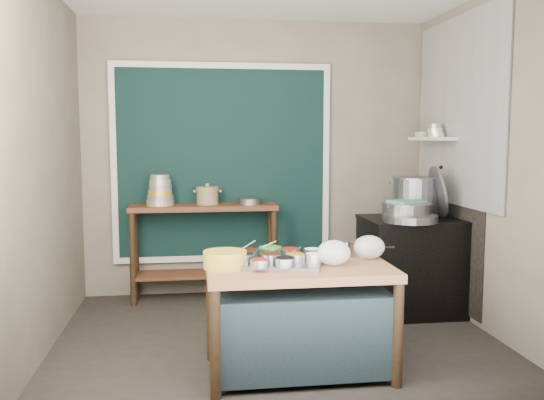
{
  "coord_description": "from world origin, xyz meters",
  "views": [
    {
      "loc": [
        -0.66,
        -4.42,
        1.61
      ],
      "look_at": [
        -0.01,
        0.25,
        1.1
      ],
      "focal_mm": 38.0,
      "sensor_mm": 36.0,
      "label": 1
    }
  ],
  "objects": [
    {
      "name": "wide_bowl",
      "position": [
        -0.09,
        1.25,
        0.98
      ],
      "size": [
        0.31,
        0.31,
        0.06
      ],
      "primitive_type": "cylinder",
      "rotation": [
        0.0,
        0.0,
        0.36
      ],
      "color": "gray",
      "rests_on": "back_counter"
    },
    {
      "name": "saucepan",
      "position": [
        0.55,
        -0.44,
        0.81
      ],
      "size": [
        0.24,
        0.24,
        0.11
      ],
      "primitive_type": null,
      "rotation": [
        0.0,
        0.0,
        -0.14
      ],
      "color": "gray",
      "rests_on": "prep_table"
    },
    {
      "name": "wall_shelf",
      "position": [
        1.63,
        0.85,
        1.6
      ],
      "size": [
        0.22,
        0.7,
        0.03
      ],
      "primitive_type": "cube",
      "color": "beige",
      "rests_on": "right_wall"
    },
    {
      "name": "plastic_bag_a",
      "position": [
        0.28,
        -0.7,
        0.84
      ],
      "size": [
        0.27,
        0.25,
        0.17
      ],
      "primitive_type": "ellipsoid",
      "rotation": [
        0.0,
        0.0,
        -0.26
      ],
      "color": "white",
      "rests_on": "prep_table"
    },
    {
      "name": "tile_panel",
      "position": [
        1.74,
        0.55,
        1.85
      ],
      "size": [
        0.02,
        1.7,
        1.7
      ],
      "primitive_type": "cube",
      "color": "#B2B2AA",
      "rests_on": "right_wall"
    },
    {
      "name": "stock_pot",
      "position": [
        1.42,
        0.72,
        1.06
      ],
      "size": [
        0.53,
        0.53,
        0.36
      ],
      "primitive_type": null,
      "rotation": [
        0.0,
        0.0,
        -0.15
      ],
      "color": "gray",
      "rests_on": "stove_top"
    },
    {
      "name": "curtain_panel",
      "position": [
        -0.35,
        1.47,
        1.35
      ],
      "size": [
        2.1,
        0.02,
        1.9
      ],
      "primitive_type": "cube",
      "color": "black",
      "rests_on": "back_wall"
    },
    {
      "name": "stove_block",
      "position": [
        1.35,
        0.55,
        0.42
      ],
      "size": [
        0.9,
        0.68,
        0.85
      ],
      "primitive_type": "cube",
      "color": "black",
      "rests_on": "floor"
    },
    {
      "name": "shelf_bowl_green",
      "position": [
        1.63,
        1.1,
        1.64
      ],
      "size": [
        0.16,
        0.16,
        0.05
      ],
      "primitive_type": "cylinder",
      "rotation": [
        0.0,
        0.0,
        0.09
      ],
      "color": "gray",
      "rests_on": "wall_shelf"
    },
    {
      "name": "plastic_bag_b",
      "position": [
        0.58,
        -0.53,
        0.83
      ],
      "size": [
        0.25,
        0.22,
        0.17
      ],
      "primitive_type": "ellipsoid",
      "rotation": [
        0.0,
        0.0,
        0.12
      ],
      "color": "white",
      "rests_on": "prep_table"
    },
    {
      "name": "right_wall",
      "position": [
        1.76,
        0.0,
        1.4
      ],
      "size": [
        0.02,
        3.0,
        2.8
      ],
      "primitive_type": "cube",
      "color": "#766C5A",
      "rests_on": "floor"
    },
    {
      "name": "soot_patch",
      "position": [
        1.74,
        0.65,
        0.7
      ],
      "size": [
        0.01,
        1.3,
        1.3
      ],
      "primitive_type": "cube",
      "color": "black",
      "rests_on": "right_wall"
    },
    {
      "name": "condiment_bowls",
      "position": [
        -0.11,
        -0.62,
        0.81
      ],
      "size": [
        0.64,
        0.47,
        0.07
      ],
      "color": "silver",
      "rests_on": "condiment_tray"
    },
    {
      "name": "steamer",
      "position": [
        1.24,
        0.47,
        0.96
      ],
      "size": [
        0.62,
        0.62,
        0.15
      ],
      "primitive_type": null,
      "rotation": [
        0.0,
        0.0,
        0.43
      ],
      "color": "gray",
      "rests_on": "stove_top"
    },
    {
      "name": "stove_top",
      "position": [
        1.35,
        0.55,
        0.86
      ],
      "size": [
        0.92,
        0.69,
        0.03
      ],
      "primitive_type": "cube",
      "color": "black",
      "rests_on": "stove_block"
    },
    {
      "name": "ceramic_crock",
      "position": [
        -0.51,
        1.3,
        1.03
      ],
      "size": [
        0.23,
        0.23,
        0.16
      ],
      "primitive_type": null,
      "rotation": [
        0.0,
        0.0,
        -0.0
      ],
      "color": "#866649",
      "rests_on": "back_counter"
    },
    {
      "name": "back_counter",
      "position": [
        -0.55,
        1.28,
        0.47
      ],
      "size": [
        1.45,
        0.4,
        0.95
      ],
      "primitive_type": "cube",
      "color": "#552B18",
      "rests_on": "floor"
    },
    {
      "name": "green_cloth",
      "position": [
        1.24,
        0.47,
        1.04
      ],
      "size": [
        0.35,
        0.32,
        0.02
      ],
      "primitive_type": "cube",
      "rotation": [
        0.0,
        0.0,
        0.41
      ],
      "color": "#4B876F",
      "rests_on": "steamer"
    },
    {
      "name": "pot_lid",
      "position": [
        1.56,
        0.54,
        1.12
      ],
      "size": [
        0.19,
        0.5,
        0.48
      ],
      "primitive_type": "cylinder",
      "rotation": [
        0.0,
        1.36,
        -0.14
      ],
      "color": "gray",
      "rests_on": "stove_top"
    },
    {
      "name": "floor",
      "position": [
        0.0,
        0.0,
        -0.01
      ],
      "size": [
        3.5,
        3.0,
        0.02
      ],
      "primitive_type": "cube",
      "color": "black",
      "rests_on": "ground"
    },
    {
      "name": "curtain_frame",
      "position": [
        -0.35,
        1.46,
        1.35
      ],
      "size": [
        2.22,
        0.03,
        2.02
      ],
      "primitive_type": null,
      "color": "beige",
      "rests_on": "back_wall"
    },
    {
      "name": "left_wall",
      "position": [
        -1.76,
        0.0,
        1.4
      ],
      "size": [
        0.02,
        3.0,
        2.8
      ],
      "primitive_type": "cube",
      "color": "#766C5A",
      "rests_on": "floor"
    },
    {
      "name": "bowl_stack",
      "position": [
        -0.97,
        1.28,
        1.08
      ],
      "size": [
        0.27,
        0.27,
        0.3
      ],
      "color": "tan",
      "rests_on": "back_counter"
    },
    {
      "name": "shelf_bowl_stack",
      "position": [
        1.63,
        0.79,
        1.67
      ],
      "size": [
        0.15,
        0.15,
        0.12
      ],
      "color": "silver",
      "rests_on": "wall_shelf"
    },
    {
      "name": "condiment_tray",
      "position": [
        -0.09,
        -0.63,
        0.76
      ],
      "size": [
        0.68,
        0.57,
        0.03
      ],
      "primitive_type": "cube",
      "rotation": [
        0.0,
        0.0,
        -0.28
      ],
      "color": "gray",
      "rests_on": "prep_table"
    },
    {
      "name": "back_wall",
      "position": [
        0.0,
        1.51,
        1.4
      ],
      "size": [
        3.5,
        0.02,
        2.8
      ],
      "primitive_type": "cube",
      "color": "#766C5A",
      "rests_on": "floor"
    },
    {
      "name": "utensil_cup",
      "position": [
        -0.95,
        1.25,
        1.0
      ],
      "size": [
        0.19,
        0.19,
        0.1
      ],
      "primitive_type": "cylinder",
      "rotation": [
        0.0,
        0.0,
        0.15
      ],
      "color": "gray",
      "rests_on": "back_counter"
    },
    {
      "name": "shallow_pan",
      "position": [
        1.22,
        0.33,
        0.91
      ],
      "size": [
        0.51,
        0.51,
        0.06
      ],
      "primitive_type": "cylinder",
      "rotation": [
        0.0,
        0.0,
        0.1
      ],
      "color": "gray",
      "rests_on": "stove_top"
    },
    {
      "name": "prep_table",
      "position": [
        0.05,
        -0.67,
        0.38
      ],
      "size": [
        1.25,
        0.72,
        0.75
      ],
      "primitive_type": "cube",
      "rotation": [
        0.0,
        0.0,
        0.0
      ],
      "color": "brown",
      "rests_on": "floor"
    },
    {
      "name": "yellow_basin",
      "position": [
        -0.45,
        -0.67,
        0.81
      ],
      "size": [
        0.38,
        0.38,
        0.11
      ],
      "primitive_type": "cylinder",
      "rotation": [
        0.0,
        0.0,
        -0.41
      ],
      "color": "#B5942D",
      "rests_on": "prep_table"
    }
  ]
}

